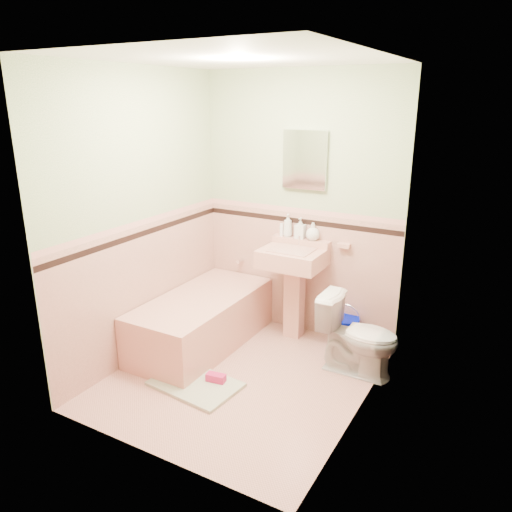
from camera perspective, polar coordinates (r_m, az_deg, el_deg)
The scene contains 32 objects.
floor at distance 4.28m, azimuth -1.69°, elevation -13.76°, with size 2.20×2.20×0.00m, color tan.
ceiling at distance 3.66m, azimuth -2.07°, elevation 21.84°, with size 2.20×2.20×0.00m, color white.
wall_back at distance 4.73m, azimuth 5.07°, elevation 5.62°, with size 2.50×2.50×0.00m, color beige.
wall_front at distance 2.94m, azimuth -13.01°, elevation -2.34°, with size 2.50×2.50×0.00m, color beige.
wall_left at distance 4.37m, azimuth -13.18°, elevation 4.21°, with size 2.50×2.50×0.00m, color beige.
wall_right at distance 3.39m, azimuth 12.75°, elevation 0.38°, with size 2.50×2.50×0.00m, color beige.
wainscot_back at distance 4.90m, azimuth 4.81°, elevation -1.85°, with size 2.00×2.00×0.00m, color #D39C8D.
wainscot_front at distance 3.23m, azimuth -12.05°, elevation -13.19°, with size 2.00×2.00×0.00m, color #D39C8D.
wainscot_left at distance 4.55m, azimuth -12.50°, elevation -3.78°, with size 2.20×2.20×0.00m, color #D39C8D.
wainscot_right at distance 3.64m, azimuth 11.87°, elevation -9.41°, with size 2.20×2.20×0.00m, color #D39C8D.
accent_back at distance 4.74m, azimuth 4.94°, elevation 4.05°, with size 2.00×2.00×0.00m, color black.
accent_front at distance 3.00m, azimuth -12.61°, elevation -4.58°, with size 2.00×2.00×0.00m, color black.
accent_left at distance 4.39m, azimuth -12.89°, elevation 2.54°, with size 2.20×2.20×0.00m, color black.
accent_right at distance 3.44m, azimuth 12.32°, elevation -1.64°, with size 2.20×2.20×0.00m, color black.
cap_back at distance 4.72m, azimuth 4.97°, elevation 5.23°, with size 2.00×2.00×0.00m, color tan.
cap_front at distance 2.96m, azimuth -12.74°, elevation -2.79°, with size 2.00×2.00×0.00m, color tan.
cap_left at distance 4.37m, azimuth -12.98°, elevation 3.81°, with size 2.20×2.20×0.00m, color tan.
cap_right at distance 3.41m, azimuth 12.43°, elevation -0.06°, with size 2.20×2.20×0.00m, color tan.
bathtub at distance 4.73m, azimuth -6.25°, elevation -7.57°, with size 0.70×1.50×0.45m, color tan.
tub_faucet at distance 5.13m, azimuth -1.75°, elevation -0.51°, with size 0.04×0.04×0.12m, color silver.
sink at distance 4.74m, azimuth 4.16°, elevation -4.46°, with size 0.57×0.48×0.90m, color tan, non-canonical shape.
sink_faucet at distance 4.70m, azimuth 5.02°, elevation 1.76°, with size 0.02×0.02×0.10m, color silver.
medicine_cabinet at distance 4.61m, azimuth 5.65°, elevation 10.96°, with size 0.43×0.04×0.53m, color white.
soap_dish at distance 4.60m, azimuth 10.10°, elevation 1.21°, with size 0.12×0.07×0.04m, color tan.
soap_bottle_left at distance 4.76m, azimuth 3.69°, elevation 3.54°, with size 0.08×0.09×0.22m, color #B2B2B2.
soap_bottle_mid at distance 4.71m, azimuth 5.13°, elevation 3.23°, with size 0.09×0.09×0.20m, color #B2B2B2.
soap_bottle_right at distance 4.66m, azimuth 6.57°, elevation 2.82°, with size 0.13×0.13×0.17m, color #B2B2B2.
tube at distance 4.80m, azimuth 2.96°, elevation 3.06°, with size 0.04×0.04×0.12m, color white.
toilet at distance 4.28m, azimuth 11.74°, elevation -9.00°, with size 0.38×0.66×0.68m, color white.
bucket at distance 4.81m, azimuth 10.25°, elevation -8.48°, with size 0.27×0.27×0.27m, color #000EB4, non-canonical shape.
bath_mat at distance 4.19m, azimuth -6.98°, elevation -14.45°, with size 0.70×0.46×0.03m, color #9EAA8E.
shoe at distance 4.17m, azimuth -4.65°, elevation -13.80°, with size 0.16×0.07×0.06m, color #BF1E59.
Camera 1 is at (1.90, -3.12, 2.24)m, focal length 34.71 mm.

